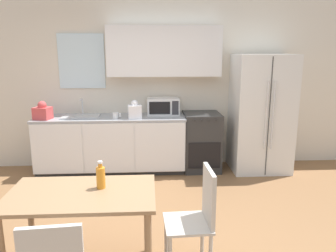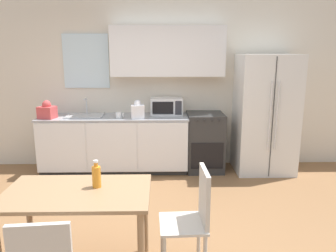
{
  "view_description": "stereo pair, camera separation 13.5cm",
  "coord_description": "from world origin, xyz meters",
  "px_view_note": "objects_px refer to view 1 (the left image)",
  "views": [
    {
      "loc": [
        0.16,
        -3.13,
        1.89
      ],
      "look_at": [
        0.37,
        0.57,
        1.05
      ],
      "focal_mm": 35.0,
      "sensor_mm": 36.0,
      "label": 1
    },
    {
      "loc": [
        0.29,
        -3.13,
        1.89
      ],
      "look_at": [
        0.37,
        0.57,
        1.05
      ],
      "focal_mm": 35.0,
      "sensor_mm": 36.0,
      "label": 2
    }
  ],
  "objects_px": {
    "microwave": "(163,106)",
    "drink_bottle": "(101,177)",
    "refrigerator": "(261,114)",
    "dining_chair_side": "(199,213)",
    "oven_range": "(201,142)",
    "dining_table": "(82,205)",
    "coffee_mug": "(116,116)"
  },
  "relations": [
    {
      "from": "microwave",
      "to": "drink_bottle",
      "type": "xyz_separation_m",
      "value": [
        -0.64,
        -2.6,
        -0.17
      ]
    },
    {
      "from": "oven_range",
      "to": "dining_table",
      "type": "height_order",
      "value": "oven_range"
    },
    {
      "from": "microwave",
      "to": "coffee_mug",
      "type": "height_order",
      "value": "microwave"
    },
    {
      "from": "dining_table",
      "to": "coffee_mug",
      "type": "bearing_deg",
      "value": 88.63
    },
    {
      "from": "microwave",
      "to": "drink_bottle",
      "type": "relative_size",
      "value": 2.14
    },
    {
      "from": "microwave",
      "to": "coffee_mug",
      "type": "distance_m",
      "value": 0.79
    },
    {
      "from": "oven_range",
      "to": "dining_table",
      "type": "relative_size",
      "value": 0.77
    },
    {
      "from": "coffee_mug",
      "to": "dining_chair_side",
      "type": "relative_size",
      "value": 0.14
    },
    {
      "from": "dining_table",
      "to": "oven_range",
      "type": "bearing_deg",
      "value": 61.22
    },
    {
      "from": "dining_table",
      "to": "dining_chair_side",
      "type": "height_order",
      "value": "dining_chair_side"
    },
    {
      "from": "dining_chair_side",
      "to": "drink_bottle",
      "type": "distance_m",
      "value": 0.89
    },
    {
      "from": "refrigerator",
      "to": "dining_chair_side",
      "type": "relative_size",
      "value": 1.99
    },
    {
      "from": "dining_table",
      "to": "drink_bottle",
      "type": "distance_m",
      "value": 0.27
    },
    {
      "from": "oven_range",
      "to": "coffee_mug",
      "type": "xyz_separation_m",
      "value": [
        -1.35,
        -0.17,
        0.48
      ]
    },
    {
      "from": "microwave",
      "to": "dining_chair_side",
      "type": "xyz_separation_m",
      "value": [
        0.19,
        -2.64,
        -0.5
      ]
    },
    {
      "from": "oven_range",
      "to": "coffee_mug",
      "type": "relative_size",
      "value": 7.39
    },
    {
      "from": "drink_bottle",
      "to": "microwave",
      "type": "bearing_deg",
      "value": 76.21
    },
    {
      "from": "oven_range",
      "to": "microwave",
      "type": "xyz_separation_m",
      "value": [
        -0.62,
        0.11,
        0.57
      ]
    },
    {
      "from": "dining_chair_side",
      "to": "refrigerator",
      "type": "bearing_deg",
      "value": -31.15
    },
    {
      "from": "oven_range",
      "to": "refrigerator",
      "type": "height_order",
      "value": "refrigerator"
    },
    {
      "from": "oven_range",
      "to": "microwave",
      "type": "height_order",
      "value": "microwave"
    },
    {
      "from": "refrigerator",
      "to": "coffee_mug",
      "type": "relative_size",
      "value": 14.71
    },
    {
      "from": "oven_range",
      "to": "drink_bottle",
      "type": "height_order",
      "value": "drink_bottle"
    },
    {
      "from": "microwave",
      "to": "drink_bottle",
      "type": "distance_m",
      "value": 2.68
    },
    {
      "from": "microwave",
      "to": "dining_table",
      "type": "height_order",
      "value": "microwave"
    },
    {
      "from": "oven_range",
      "to": "coffee_mug",
      "type": "distance_m",
      "value": 1.44
    },
    {
      "from": "refrigerator",
      "to": "microwave",
      "type": "xyz_separation_m",
      "value": [
        -1.56,
        0.17,
        0.1
      ]
    },
    {
      "from": "oven_range",
      "to": "refrigerator",
      "type": "relative_size",
      "value": 0.5
    },
    {
      "from": "microwave",
      "to": "coffee_mug",
      "type": "bearing_deg",
      "value": -158.98
    },
    {
      "from": "microwave",
      "to": "drink_bottle",
      "type": "bearing_deg",
      "value": -103.79
    },
    {
      "from": "microwave",
      "to": "dining_table",
      "type": "distance_m",
      "value": 2.81
    },
    {
      "from": "microwave",
      "to": "coffee_mug",
      "type": "xyz_separation_m",
      "value": [
        -0.73,
        -0.28,
        -0.09
      ]
    }
  ]
}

